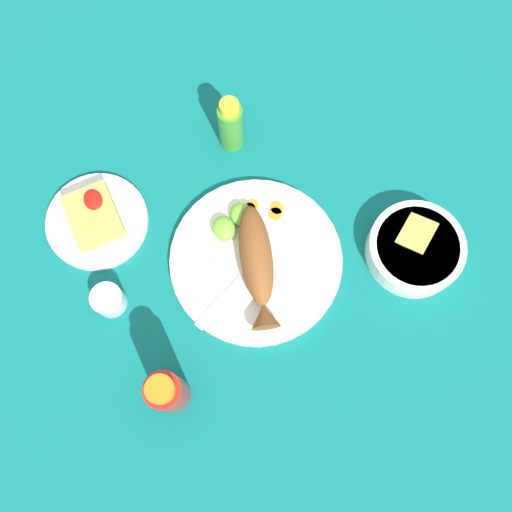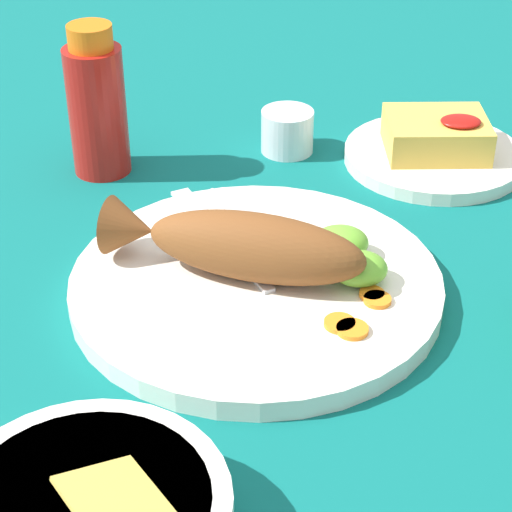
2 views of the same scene
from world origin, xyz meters
name	(u,v)px [view 1 (image 1 of 2)]	position (x,y,z in m)	size (l,w,h in m)	color
ground_plane	(256,262)	(0.00, 0.00, 0.00)	(4.00, 4.00, 0.00)	#0C605B
main_plate	(256,261)	(0.00, 0.00, 0.01)	(0.31, 0.31, 0.02)	white
fried_fish	(257,264)	(-0.02, 0.00, 0.05)	(0.23, 0.11, 0.06)	brown
fork_near	(228,293)	(-0.04, 0.07, 0.02)	(0.09, 0.17, 0.00)	silver
fork_far	(212,272)	(0.01, 0.08, 0.02)	(0.14, 0.14, 0.00)	silver
carrot_slice_near	(275,214)	(0.06, -0.07, 0.02)	(0.02, 0.02, 0.00)	orange
carrot_slice_mid	(277,208)	(0.07, -0.08, 0.02)	(0.02, 0.02, 0.00)	orange
carrot_slice_far	(250,208)	(0.09, -0.03, 0.02)	(0.02, 0.02, 0.00)	orange
carrot_slice_extra	(253,205)	(0.10, -0.04, 0.02)	(0.02, 0.02, 0.00)	orange
lime_wedge_main	(241,215)	(0.08, -0.01, 0.03)	(0.05, 0.04, 0.03)	#6BB233
lime_wedge_side	(224,229)	(0.07, 0.03, 0.03)	(0.05, 0.04, 0.03)	#6BB233
hot_sauce_bottle_red	(167,392)	(-0.15, 0.22, 0.07)	(0.06, 0.06, 0.15)	#B21914
hot_sauce_bottle_green	(231,125)	(0.24, -0.06, 0.06)	(0.05, 0.05, 0.13)	#3D8428
salt_cup	(109,300)	(0.04, 0.26, 0.02)	(0.06, 0.06, 0.05)	silver
side_plate_fries	(97,221)	(0.19, 0.23, 0.01)	(0.19, 0.19, 0.01)	white
fries_pile	(94,216)	(0.19, 0.23, 0.03)	(0.10, 0.08, 0.04)	gold
guacamole_bowl	(415,249)	(-0.10, -0.26, 0.03)	(0.17, 0.17, 0.06)	white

